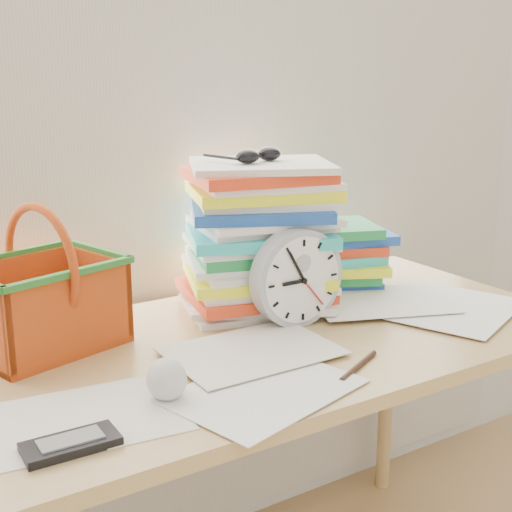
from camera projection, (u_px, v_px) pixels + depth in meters
curtain at (179, 71)px, 1.70m from camera, size 2.40×0.01×2.50m
desk at (265, 368)px, 1.55m from camera, size 1.40×0.70×0.75m
paper_stack at (260, 236)px, 1.67m from camera, size 0.42×0.39×0.35m
clock at (297, 277)px, 1.57m from camera, size 0.22×0.04×0.22m
sunglasses at (259, 155)px, 1.62m from camera, size 0.17×0.15×0.04m
book_stack at (334, 255)px, 1.86m from camera, size 0.34×0.31×0.17m
basket at (41, 278)px, 1.44m from camera, size 0.34×0.30×0.29m
crumpled_ball at (166, 379)px, 1.23m from camera, size 0.07×0.07×0.07m
pen at (359, 366)px, 1.37m from camera, size 0.14×0.08×0.01m
calculator at (71, 444)px, 1.08m from camera, size 0.15×0.07×0.01m
scattered_papers at (265, 333)px, 1.53m from camera, size 1.26×0.42×0.02m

